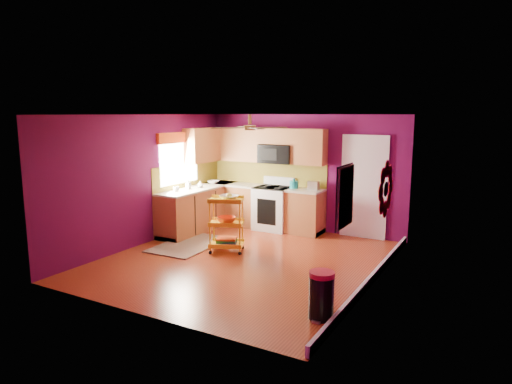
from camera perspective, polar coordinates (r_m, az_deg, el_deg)
The scene contains 18 objects.
ground at distance 8.01m, azimuth -1.46°, elevation -8.53°, with size 5.00×5.00×0.00m, color maroon.
room_envelope at distance 7.64m, azimuth -1.34°, elevation 3.14°, with size 4.54×5.04×2.52m.
lower_cabinets at distance 10.08m, azimuth -2.76°, elevation -2.14°, with size 2.81×2.31×0.94m.
electric_range at distance 9.98m, azimuth 2.20°, elevation -1.97°, with size 0.76×0.66×1.13m.
upper_cabinetry at distance 10.13m, azimuth -1.25°, elevation 5.73°, with size 2.80×2.30×1.26m.
left_window at distance 9.77m, azimuth -9.59°, elevation 5.08°, with size 0.08×1.35×1.08m.
panel_door at distance 9.47m, azimuth 13.34°, elevation 0.46°, with size 0.95×0.11×2.15m.
right_wall_art at distance 6.50m, azimuth 14.01°, elevation -0.02°, with size 0.04×2.74×1.04m.
ceiling_fan at distance 7.78m, azimuth -0.78°, elevation 8.12°, with size 1.01×1.01×0.26m.
shag_rug at distance 8.99m, azimuth -8.37°, elevation -6.50°, with size 0.97×1.59×0.02m, color black.
rolling_cart at distance 8.36m, azimuth -3.67°, elevation -3.73°, with size 0.73×0.65×1.10m.
trash_can at distance 5.84m, azimuth 8.18°, elevation -12.64°, with size 0.32×0.34×0.60m.
teal_kettle at distance 9.74m, azimuth 4.75°, elevation 0.94°, with size 0.18×0.18×0.21m.
toaster at distance 9.61m, azimuth 7.21°, elevation 0.82°, with size 0.22×0.15×0.18m, color beige.
soap_bottle_a at distance 9.69m, azimuth -8.47°, elevation 0.93°, with size 0.09×0.09×0.20m, color #EA3F72.
soap_bottle_b at distance 9.85m, azimuth -6.98°, elevation 0.96°, with size 0.12×0.12×0.15m, color white.
counter_dish at distance 10.46m, azimuth -5.34°, elevation 1.26°, with size 0.26×0.26×0.06m, color white.
counter_cup at distance 9.48m, azimuth -9.92°, elevation 0.37°, with size 0.13×0.13×0.10m, color white.
Camera 1 is at (3.90, -6.53, 2.52)m, focal length 32.00 mm.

